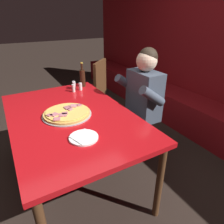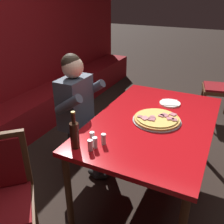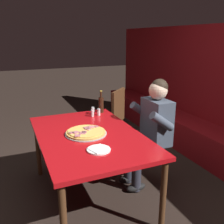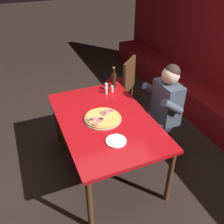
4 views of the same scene
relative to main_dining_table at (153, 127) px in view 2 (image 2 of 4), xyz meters
name	(u,v)px [view 2 (image 2 of 4)]	position (x,y,z in m)	size (l,w,h in m)	color
ground_plane	(148,186)	(0.00, 0.00, -0.69)	(24.00, 24.00, 0.00)	black
booth_bench	(11,127)	(0.00, 1.86, -0.46)	(6.46, 0.48, 0.46)	maroon
main_dining_table	(153,127)	(0.00, 0.00, 0.00)	(1.57, 1.01, 0.76)	#4C2D19
pizza	(157,119)	(0.00, -0.03, 0.09)	(0.43, 0.43, 0.05)	#9E9EA3
plate_white_paper	(170,103)	(0.41, -0.04, 0.08)	(0.21, 0.21, 0.02)	white
beer_bottle	(75,134)	(-0.66, 0.39, 0.18)	(0.07, 0.07, 0.29)	black
shaker_parmesan	(90,146)	(-0.65, 0.27, 0.11)	(0.04, 0.04, 0.09)	silver
shaker_oregano	(92,138)	(-0.54, 0.31, 0.11)	(0.04, 0.04, 0.09)	silver
shaker_red_pepper_flakes	(95,143)	(-0.60, 0.26, 0.11)	(0.04, 0.04, 0.09)	silver
shaker_black_pepper	(104,139)	(-0.53, 0.22, 0.11)	(0.04, 0.04, 0.09)	silver
diner_seated_blue_shirt	(83,110)	(-0.01, 0.74, 0.01)	(0.53, 0.53, 1.27)	black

